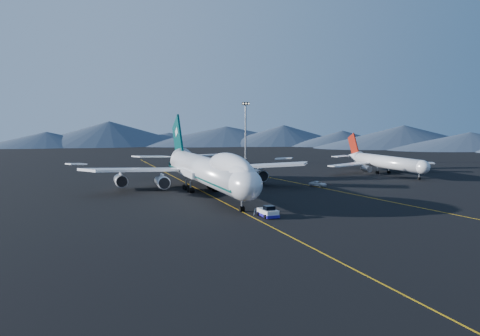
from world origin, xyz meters
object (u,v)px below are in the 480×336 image
object	(u,v)px
pushback_tug	(268,213)
floodlight_mast	(246,132)
second_jet	(384,162)
service_van	(318,184)
boeing_747	(206,170)

from	to	relation	value
pushback_tug	floodlight_mast	world-z (taller)	floodlight_mast
second_jet	service_van	distance (m)	41.52
service_van	boeing_747	bearing A→B (deg)	159.28
pushback_tug	floodlight_mast	distance (m)	118.19
second_jet	pushback_tug	bearing A→B (deg)	-134.06
boeing_747	pushback_tug	bearing A→B (deg)	-85.16
pushback_tug	second_jet	distance (m)	86.99
pushback_tug	boeing_747	bearing A→B (deg)	92.31
boeing_747	second_jet	bearing A→B (deg)	20.64
service_van	floodlight_mast	xyz separation A→B (m)	(5.93, 75.60, 11.72)
pushback_tug	second_jet	bearing A→B (deg)	39.79
pushback_tug	service_van	bearing A→B (deg)	49.00
pushback_tug	service_van	xyz separation A→B (m)	(29.12, 36.66, -0.00)
second_jet	boeing_747	bearing A→B (deg)	-155.75
boeing_747	second_jet	distance (m)	71.72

